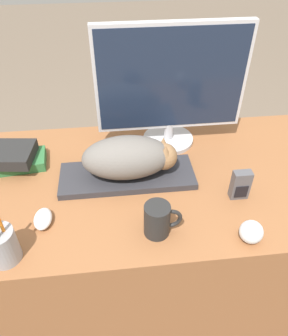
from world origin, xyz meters
TOP-DOWN VIEW (x-y plane):
  - desk at (0.00, 0.36)m, footprint 1.42×0.72m
  - keyboard at (-0.11, 0.37)m, footprint 0.47×0.17m
  - cat at (-0.10, 0.37)m, footprint 0.33×0.16m
  - monitor at (0.07, 0.58)m, footprint 0.55×0.20m
  - computer_mouse at (-0.39, 0.19)m, footprint 0.05×0.09m
  - coffee_mug at (-0.04, 0.12)m, footprint 0.11×0.08m
  - pen_cup at (-0.47, 0.07)m, footprint 0.09×0.09m
  - baseball at (0.22, 0.06)m, footprint 0.07×0.07m
  - phone at (0.25, 0.23)m, footprint 0.06×0.03m
  - book_stack at (-0.53, 0.48)m, footprint 0.22×0.16m

SIDE VIEW (x-z plane):
  - desk at x=0.00m, z-range 0.00..0.73m
  - keyboard at x=-0.11m, z-range 0.73..0.75m
  - computer_mouse at x=-0.39m, z-range 0.73..0.76m
  - baseball at x=0.22m, z-range 0.73..0.80m
  - book_stack at x=-0.53m, z-range 0.73..0.81m
  - phone at x=0.25m, z-range 0.73..0.83m
  - coffee_mug at x=-0.04m, z-range 0.73..0.84m
  - pen_cup at x=-0.47m, z-range 0.68..0.89m
  - cat at x=-0.10m, z-range 0.75..0.90m
  - monitor at x=0.07m, z-range 0.75..1.21m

